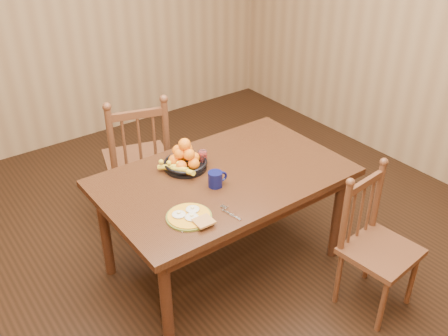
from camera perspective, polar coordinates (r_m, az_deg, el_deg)
room at (r=2.96m, az=-0.00°, el=9.16°), size 4.52×5.02×2.72m
dining_table at (r=3.28m, az=-0.00°, el=-2.02°), size 1.60×1.00×0.75m
chair_far at (r=3.91m, az=-9.79°, el=0.87°), size 0.60×0.58×1.07m
chair_near at (r=3.26m, az=16.96°, el=-8.51°), size 0.45×0.44×0.92m
breakfast_plate at (r=2.84m, az=-3.94°, el=-5.54°), size 0.26×0.29×0.04m
fork at (r=2.88m, az=0.56°, el=-5.06°), size 0.05×0.18×0.00m
spoon at (r=2.82m, az=-5.42°, el=-6.14°), size 0.08×0.15×0.01m
coffee_mug at (r=3.09m, az=-0.93°, el=-1.25°), size 0.13×0.09×0.10m
juice_glass at (r=3.34m, az=-2.45°, el=1.22°), size 0.06×0.06×0.09m
fruit_bowl at (r=3.27m, az=-4.56°, el=0.94°), size 0.32×0.32×0.22m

